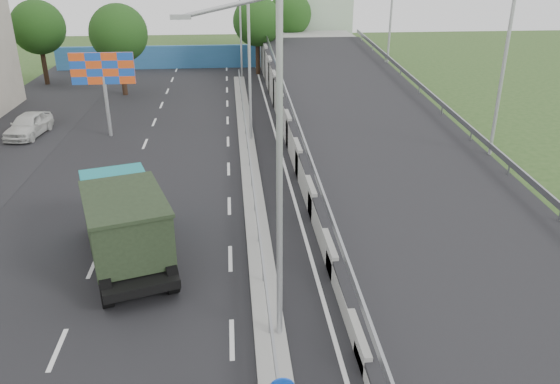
{
  "coord_description": "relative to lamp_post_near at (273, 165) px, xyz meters",
  "views": [
    {
      "loc": [
        -0.99,
        -7.92,
        11.03
      ],
      "look_at": [
        0.92,
        12.44,
        2.2
      ],
      "focal_mm": 35.0,
      "sensor_mm": 36.0,
      "label": 1
    }
  ],
  "objects": [
    {
      "name": "road_surface",
      "position": [
        -3.11,
        14.0,
        -5.81
      ],
      "size": [
        26.0,
        90.0,
        0.04
      ],
      "primitive_type": "cube",
      "color": "black",
      "rests_on": "ground"
    },
    {
      "name": "median",
      "position": [
        -0.11,
        18.0,
        -5.71
      ],
      "size": [
        1.0,
        44.0,
        0.2
      ],
      "primitive_type": "cube",
      "color": "gray",
      "rests_on": "ground"
    },
    {
      "name": "overpass_ramp",
      "position": [
        7.39,
        18.0,
        -4.06
      ],
      "size": [
        10.0,
        50.0,
        3.5
      ],
      "color": "gray",
      "rests_on": "ground"
    },
    {
      "name": "median_guardrail",
      "position": [
        -0.11,
        18.0,
        -5.06
      ],
      "size": [
        0.09,
        44.0,
        0.71
      ],
      "color": "gray",
      "rests_on": "median"
    },
    {
      "name": "lamp_post_near",
      "position": [
        0.0,
        0.0,
        0.0
      ],
      "size": [
        2.74,
        0.18,
        10.08
      ],
      "color": "#B2B5B7",
      "rests_on": "median"
    },
    {
      "name": "lamp_post_mid",
      "position": [
        0.0,
        20.0,
        0.0
      ],
      "size": [
        2.74,
        0.18,
        10.08
      ],
      "color": "#B2B5B7",
      "rests_on": "median"
    },
    {
      "name": "lamp_post_far",
      "position": [
        0.0,
        40.0,
        0.0
      ],
      "size": [
        2.74,
        0.18,
        10.08
      ],
      "color": "#B2B5B7",
      "rests_on": "median"
    },
    {
      "name": "blue_wall",
      "position": [
        -4.11,
        46.0,
        -4.61
      ],
      "size": [
        30.0,
        0.5,
        2.4
      ],
      "primitive_type": "cube",
      "color": "#286393",
      "rests_on": "ground"
    },
    {
      "name": "church",
      "position": [
        9.89,
        54.0,
        -0.5
      ],
      "size": [
        7.0,
        7.0,
        13.8
      ],
      "color": "#B2CCAD",
      "rests_on": "ground"
    },
    {
      "name": "billboard",
      "position": [
        -9.11,
        22.0,
        -1.62
      ],
      "size": [
        4.0,
        0.24,
        5.5
      ],
      "color": "#B2B5B7",
      "rests_on": "ground"
    },
    {
      "name": "tree_left_mid",
      "position": [
        -10.11,
        34.0,
        -0.63
      ],
      "size": [
        4.8,
        4.8,
        7.6
      ],
      "color": "black",
      "rests_on": "ground"
    },
    {
      "name": "tree_median_far",
      "position": [
        1.89,
        42.0,
        -0.63
      ],
      "size": [
        4.8,
        4.8,
        7.6
      ],
      "color": "black",
      "rests_on": "ground"
    },
    {
      "name": "tree_left_far",
      "position": [
        -18.11,
        39.0,
        -0.63
      ],
      "size": [
        4.8,
        4.8,
        7.6
      ],
      "color": "black",
      "rests_on": "ground"
    },
    {
      "name": "tree_ramp_far",
      "position": [
        5.89,
        49.0,
        -0.63
      ],
      "size": [
        4.8,
        4.8,
        7.6
      ],
      "color": "black",
      "rests_on": "ground"
    },
    {
      "name": "dump_truck",
      "position": [
        -5.3,
        5.25,
        -4.07
      ],
      "size": [
        4.57,
        7.55,
        3.13
      ],
      "rotation": [
        0.0,
        0.0,
        0.3
      ],
      "color": "black",
      "rests_on": "ground"
    },
    {
      "name": "parked_car_e",
      "position": [
        -14.51,
        22.55,
        -5.04
      ],
      "size": [
        2.36,
        4.72,
        1.55
      ],
      "primitive_type": "imported",
      "rotation": [
        0.0,
        0.0,
        -0.12
      ],
      "color": "silver",
      "rests_on": "ground"
    }
  ]
}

